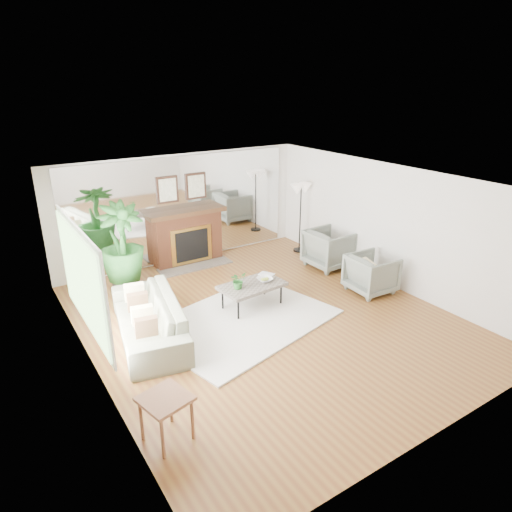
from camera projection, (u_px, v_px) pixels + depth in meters
ground at (266, 319)px, 8.24m from camera, size 7.00×7.00×0.00m
wall_left at (88, 296)px, 6.27m from camera, size 0.02×7.00×2.50m
wall_right at (388, 226)px, 9.30m from camera, size 0.02×7.00×2.50m
wall_back at (182, 209)px, 10.52m from camera, size 6.00×0.02×2.50m
mirror_panel at (182, 209)px, 10.50m from camera, size 5.40×0.04×2.40m
window_panel at (82, 279)px, 6.56m from camera, size 0.04×2.40×1.50m
fireplace at (188, 236)px, 10.55m from camera, size 1.85×0.83×2.05m
area_rug at (242, 321)px, 8.14m from camera, size 3.55×2.88×0.03m
coffee_table at (252, 286)px, 8.49m from camera, size 1.25×0.80×0.48m
sofa at (148, 318)px, 7.54m from camera, size 1.40×2.56×0.71m
armchair_back at (329, 248)px, 10.40m from camera, size 0.98×0.96×0.87m
armchair_front at (371, 274)px, 9.17m from camera, size 0.90×0.88×0.78m
side_table at (165, 404)px, 5.31m from camera, size 0.64×0.64×0.61m
potted_ficus at (122, 246)px, 8.96m from camera, size 0.96×0.96×1.84m
floor_lamp at (301, 194)px, 10.97m from camera, size 0.56×0.31×1.71m
tabletop_plant at (238, 280)px, 8.26m from camera, size 0.33×0.30×0.32m
fruit_bowl at (265, 279)px, 8.59m from camera, size 0.30×0.30×0.07m
book at (264, 276)px, 8.79m from camera, size 0.32×0.35×0.02m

